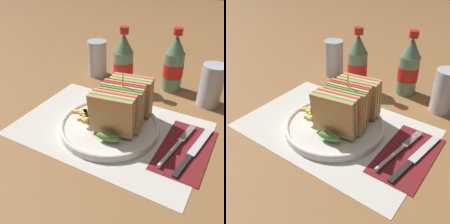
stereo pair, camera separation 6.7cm
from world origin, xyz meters
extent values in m
plane|color=olive|center=(0.00, 0.00, 0.00)|extent=(4.00, 4.00, 0.00)
cube|color=silver|center=(0.00, 0.03, 0.00)|extent=(0.48, 0.32, 0.00)
cylinder|color=white|center=(0.00, 0.03, 0.01)|extent=(0.26, 0.26, 0.01)
torus|color=white|center=(0.00, 0.03, 0.01)|extent=(0.26, 0.26, 0.01)
cube|color=tan|center=(0.03, -0.02, 0.07)|extent=(0.11, 0.04, 0.11)
cube|color=#518E3D|center=(0.03, -0.01, 0.07)|extent=(0.11, 0.04, 0.11)
cube|color=beige|center=(0.03, 0.00, 0.07)|extent=(0.11, 0.04, 0.11)
cube|color=red|center=(0.02, 0.01, 0.07)|extent=(0.11, 0.04, 0.11)
cube|color=tan|center=(0.02, 0.02, 0.07)|extent=(0.11, 0.04, 0.11)
ellipsoid|color=#518E3D|center=(0.03, -0.03, 0.03)|extent=(0.06, 0.03, 0.02)
cube|color=tan|center=(0.03, 0.02, 0.07)|extent=(0.11, 0.04, 0.11)
cube|color=#518E3D|center=(0.03, 0.03, 0.07)|extent=(0.11, 0.04, 0.11)
cube|color=beige|center=(0.03, 0.04, 0.07)|extent=(0.11, 0.04, 0.11)
cube|color=red|center=(0.03, 0.05, 0.07)|extent=(0.11, 0.04, 0.11)
cube|color=tan|center=(0.02, 0.06, 0.07)|extent=(0.11, 0.04, 0.11)
ellipsoid|color=#518E3D|center=(0.03, 0.02, 0.03)|extent=(0.06, 0.03, 0.02)
cube|color=tan|center=(0.03, 0.08, 0.07)|extent=(0.11, 0.04, 0.11)
cube|color=#518E3D|center=(0.03, 0.09, 0.07)|extent=(0.11, 0.04, 0.11)
cube|color=beige|center=(0.03, 0.10, 0.07)|extent=(0.11, 0.04, 0.11)
cube|color=red|center=(0.02, 0.11, 0.07)|extent=(0.11, 0.04, 0.11)
cube|color=tan|center=(0.02, 0.12, 0.07)|extent=(0.11, 0.04, 0.11)
ellipsoid|color=#518E3D|center=(0.03, 0.07, 0.03)|extent=(0.06, 0.03, 0.02)
cylinder|color=tan|center=(0.03, 0.05, 0.09)|extent=(0.00, 0.00, 0.14)
cube|color=#E0B756|center=(-0.04, 0.03, 0.02)|extent=(0.07, 0.03, 0.01)
cube|color=#E0B756|center=(-0.05, 0.05, 0.02)|extent=(0.05, 0.03, 0.01)
cube|color=#E0B756|center=(-0.04, 0.03, 0.02)|extent=(0.05, 0.05, 0.01)
cube|color=#E0B756|center=(-0.08, 0.02, 0.03)|extent=(0.05, 0.04, 0.01)
cube|color=#E0B756|center=(-0.07, 0.02, 0.03)|extent=(0.04, 0.04, 0.01)
cube|color=#E0B756|center=(-0.05, 0.03, 0.03)|extent=(0.03, 0.06, 0.01)
cube|color=#E0B756|center=(-0.05, 0.02, 0.03)|extent=(0.01, 0.07, 0.01)
cube|color=#E0B756|center=(-0.04, 0.03, 0.03)|extent=(0.05, 0.03, 0.01)
cube|color=#E0B756|center=(-0.06, 0.03, 0.03)|extent=(0.05, 0.05, 0.01)
ellipsoid|color=maroon|center=(-0.05, 0.07, 0.03)|extent=(0.03, 0.03, 0.01)
cube|color=maroon|center=(0.19, 0.04, 0.00)|extent=(0.11, 0.21, 0.00)
cylinder|color=silver|center=(0.17, 0.01, 0.01)|extent=(0.03, 0.11, 0.01)
cylinder|color=silver|center=(0.18, 0.10, 0.01)|extent=(0.01, 0.07, 0.00)
cylinder|color=silver|center=(0.18, 0.10, 0.01)|extent=(0.01, 0.07, 0.00)
cylinder|color=silver|center=(0.19, 0.10, 0.01)|extent=(0.01, 0.07, 0.00)
cylinder|color=silver|center=(0.19, 0.10, 0.01)|extent=(0.01, 0.07, 0.00)
cube|color=black|center=(0.21, -0.01, 0.01)|extent=(0.02, 0.08, 0.00)
cube|color=silver|center=(0.22, 0.08, 0.01)|extent=(0.04, 0.12, 0.00)
cylinder|color=slate|center=(-0.08, 0.25, 0.06)|extent=(0.06, 0.06, 0.12)
cylinder|color=red|center=(-0.08, 0.25, 0.07)|extent=(0.06, 0.06, 0.04)
cone|color=slate|center=(-0.08, 0.25, 0.15)|extent=(0.06, 0.06, 0.06)
cylinder|color=red|center=(-0.08, 0.25, 0.19)|extent=(0.03, 0.03, 0.02)
cylinder|color=slate|center=(0.07, 0.32, 0.06)|extent=(0.06, 0.06, 0.12)
cylinder|color=red|center=(0.07, 0.32, 0.07)|extent=(0.06, 0.06, 0.04)
cone|color=slate|center=(0.07, 0.32, 0.15)|extent=(0.06, 0.06, 0.06)
cylinder|color=red|center=(0.07, 0.32, 0.19)|extent=(0.03, 0.03, 0.02)
cylinder|color=silver|center=(0.19, 0.28, 0.06)|extent=(0.07, 0.07, 0.12)
cylinder|color=silver|center=(-0.20, 0.30, 0.06)|extent=(0.07, 0.07, 0.12)
cylinder|color=black|center=(-0.20, 0.30, 0.04)|extent=(0.06, 0.06, 0.07)
camera|label=1|loc=(0.27, -0.44, 0.41)|focal=42.00mm
camera|label=2|loc=(0.33, -0.41, 0.41)|focal=42.00mm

